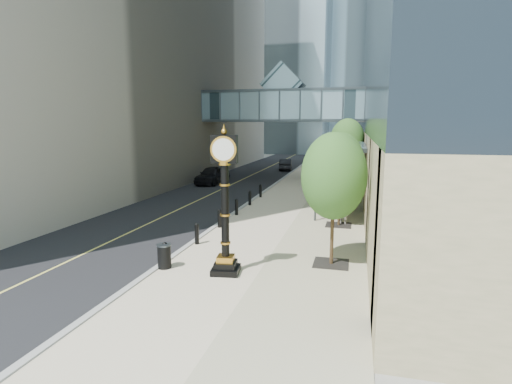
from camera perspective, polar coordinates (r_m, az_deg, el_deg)
ground at (r=14.54m, az=-4.82°, el=-13.08°), size 320.00×320.00×0.00m
road at (r=54.19m, az=1.91°, el=3.60°), size 8.00×180.00×0.02m
sidewalk at (r=53.08m, az=10.39°, el=3.35°), size 8.00×180.00×0.06m
curb at (r=53.49m, az=6.11°, el=3.50°), size 0.25×180.00×0.07m
distant_tower_c at (r=135.79m, az=10.13°, el=20.79°), size 22.00×22.00×65.00m
skywalk at (r=41.41m, az=3.90°, el=12.44°), size 17.00×4.20×5.80m
entrance_canopy at (r=26.74m, az=12.18°, el=6.32°), size 3.00×8.00×4.38m
bollard_row at (r=23.38m, az=-3.95°, el=-3.04°), size 0.20×16.20×0.90m
street_trees at (r=29.47m, az=12.58°, el=5.67°), size 2.97×28.56×6.11m
street_clock at (r=14.79m, az=-4.44°, el=-2.92°), size 1.14×1.14×5.40m
trash_bin at (r=16.17m, az=-12.97°, el=-9.01°), size 0.62×0.62×0.90m
pedestrian at (r=23.05m, az=12.35°, el=-2.64°), size 0.62×0.48×1.51m
car_near at (r=38.64m, az=-6.25°, el=2.45°), size 2.31×5.10×1.70m
car_far at (r=50.57m, az=4.25°, el=3.95°), size 2.02×4.37×1.39m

